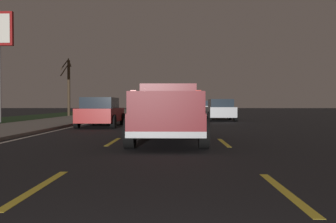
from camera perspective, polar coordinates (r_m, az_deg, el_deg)
ground at (r=28.69m, az=0.70°, el=-1.19°), size 144.00×144.00×0.00m
sidewalk_shoulder at (r=29.70m, az=-13.83°, el=-1.03°), size 108.00×4.00×0.12m
grass_verge at (r=31.37m, az=-22.69°, el=-1.07°), size 108.00×6.00×0.01m
lane_markings at (r=31.58m, az=-4.88°, el=-0.96°), size 108.00×7.04×0.01m
pickup_truck at (r=11.82m, az=0.03°, el=-0.24°), size 5.42×2.28×1.87m
sedan_red at (r=19.40m, az=-10.55°, el=-0.05°), size 4.41×2.03×1.54m
sedan_silver at (r=26.31m, az=8.26°, el=0.29°), size 4.42×2.05×1.54m
sedan_white at (r=38.79m, az=5.84°, el=0.60°), size 4.40×2.03×1.54m
bare_tree_far at (r=37.50m, az=-15.48°, el=3.89°), size 1.20×1.36×5.78m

